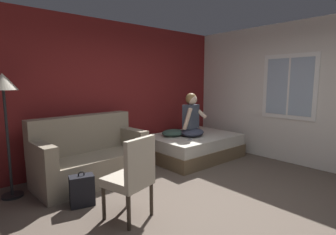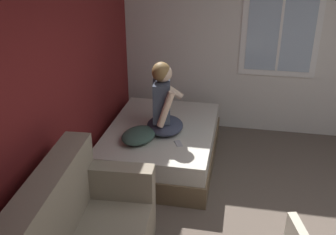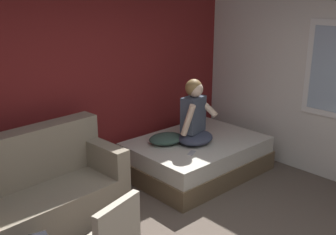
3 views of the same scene
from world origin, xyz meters
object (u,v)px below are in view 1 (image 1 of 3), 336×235
object	(u,v)px
side_chair	(132,175)
cell_phone	(190,140)
bed	(193,146)
backpack	(82,191)
throw_pillow	(173,133)
person_seated	(192,119)
floor_lamp	(4,94)
couch	(90,157)

from	to	relation	value
side_chair	cell_phone	size ratio (longest dim) A/B	6.81
cell_phone	bed	bearing A→B (deg)	100.20
backpack	throw_pillow	size ratio (longest dim) A/B	0.95
side_chair	person_seated	world-z (taller)	person_seated
person_seated	throw_pillow	size ratio (longest dim) A/B	1.82
bed	throw_pillow	size ratio (longest dim) A/B	3.82
bed	backpack	world-z (taller)	bed
backpack	throw_pillow	distance (m)	2.38
throw_pillow	cell_phone	xyz separation A→B (m)	(0.01, -0.47, -0.07)
cell_phone	floor_lamp	distance (m)	3.10
bed	person_seated	bearing A→B (deg)	-156.21
person_seated	backpack	world-z (taller)	person_seated
bed	throw_pillow	distance (m)	0.54
bed	couch	bearing A→B (deg)	174.74
backpack	cell_phone	size ratio (longest dim) A/B	3.18
backpack	floor_lamp	world-z (taller)	floor_lamp
backpack	cell_phone	world-z (taller)	cell_phone
couch	floor_lamp	size ratio (longest dim) A/B	1.03
side_chair	person_seated	size ratio (longest dim) A/B	1.12
side_chair	backpack	xyz separation A→B (m)	(-0.30, 0.72, -0.34)
couch	cell_phone	bearing A→B (deg)	-14.99
side_chair	backpack	world-z (taller)	side_chair
couch	cell_phone	xyz separation A→B (m)	(1.80, -0.48, 0.09)
side_chair	cell_phone	distance (m)	2.18
person_seated	cell_phone	xyz separation A→B (m)	(-0.28, -0.23, -0.35)
backpack	cell_phone	distance (m)	2.28
person_seated	floor_lamp	world-z (taller)	floor_lamp
bed	throw_pillow	xyz separation A→B (m)	(-0.40, 0.19, 0.31)
cell_phone	person_seated	bearing A→B (deg)	103.99
side_chair	cell_phone	xyz separation A→B (m)	(1.94, 0.98, -0.05)
couch	side_chair	distance (m)	1.48
couch	throw_pillow	size ratio (longest dim) A/B	3.65
backpack	couch	bearing A→B (deg)	58.99
person_seated	couch	bearing A→B (deg)	173.19
side_chair	throw_pillow	size ratio (longest dim) A/B	2.04
couch	backpack	distance (m)	0.90
bed	person_seated	distance (m)	0.61
couch	floor_lamp	bearing A→B (deg)	173.14
couch	backpack	xyz separation A→B (m)	(-0.45, -0.75, -0.20)
person_seated	side_chair	bearing A→B (deg)	-151.36
floor_lamp	person_seated	bearing A→B (deg)	-6.83
side_chair	cell_phone	bearing A→B (deg)	26.82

